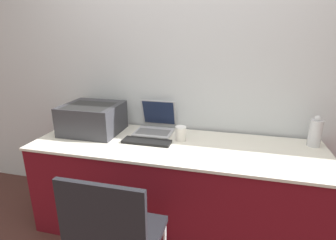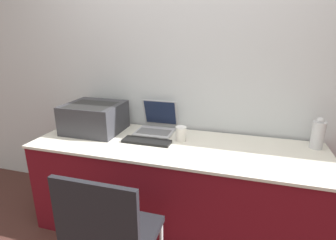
{
  "view_description": "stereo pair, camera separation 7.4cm",
  "coord_description": "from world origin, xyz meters",
  "views": [
    {
      "loc": [
        0.4,
        -1.48,
        1.55
      ],
      "look_at": [
        -0.07,
        0.38,
        0.94
      ],
      "focal_mm": 28.0,
      "sensor_mm": 36.0,
      "label": 1
    },
    {
      "loc": [
        0.47,
        -1.46,
        1.55
      ],
      "look_at": [
        -0.07,
        0.38,
        0.94
      ],
      "focal_mm": 28.0,
      "sensor_mm": 36.0,
      "label": 2
    }
  ],
  "objects": [
    {
      "name": "chair",
      "position": [
        -0.17,
        -0.42,
        0.53
      ],
      "size": [
        0.46,
        0.42,
        0.91
      ],
      "color": "black",
      "rests_on": "ground_plane"
    },
    {
      "name": "external_keyboard",
      "position": [
        -0.23,
        0.32,
        0.77
      ],
      "size": [
        0.38,
        0.12,
        0.02
      ],
      "color": "black",
      "rests_on": "table"
    },
    {
      "name": "laptop_left",
      "position": [
        -0.24,
        0.59,
        0.81
      ],
      "size": [
        0.32,
        0.33,
        0.26
      ],
      "color": "#B7B7BC",
      "rests_on": "table"
    },
    {
      "name": "wall_back",
      "position": [
        0.0,
        0.76,
        1.3
      ],
      "size": [
        8.0,
        0.05,
        2.6
      ],
      "color": "silver",
      "rests_on": "ground_plane"
    },
    {
      "name": "coffee_cup",
      "position": [
        0.02,
        0.44,
        0.81
      ],
      "size": [
        0.09,
        0.09,
        0.11
      ],
      "color": "white",
      "rests_on": "table"
    },
    {
      "name": "table",
      "position": [
        0.0,
        0.35,
        0.38
      ],
      "size": [
        2.23,
        0.72,
        0.76
      ],
      "color": "maroon",
      "rests_on": "ground_plane"
    },
    {
      "name": "metal_pitcher",
      "position": [
        1.02,
        0.58,
        0.87
      ],
      "size": [
        0.09,
        0.09,
        0.24
      ],
      "color": "silver",
      "rests_on": "table"
    },
    {
      "name": "printer",
      "position": [
        -0.75,
        0.44,
        0.89
      ],
      "size": [
        0.47,
        0.42,
        0.25
      ],
      "color": "#333338",
      "rests_on": "table"
    }
  ]
}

